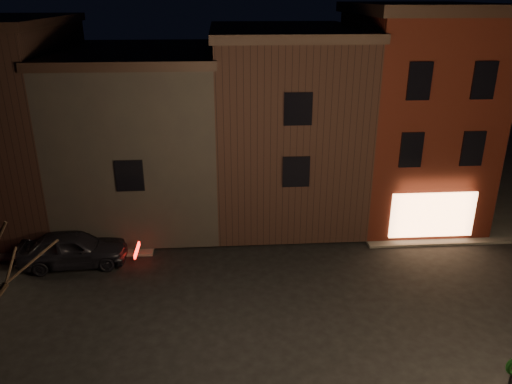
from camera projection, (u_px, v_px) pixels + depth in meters
The scene contains 6 objects.
ground at pixel (274, 318), 18.21m from camera, with size 120.00×120.00×0.00m, color black.
sidewalk_far_right at pixel (507, 148), 38.04m from camera, with size 30.00×30.00×0.12m, color #2D2B28.
corner_building at pixel (411, 112), 25.51m from camera, with size 6.50×8.50×10.50m.
row_building_a at pixel (283, 120), 26.24m from camera, with size 7.30×10.30×9.40m.
row_building_b at pixel (144, 132), 25.95m from camera, with size 7.80×10.30×8.40m.
parked_car_a at pixel (73, 249), 21.55m from camera, with size 1.83×4.55×1.55m, color black.
Camera 1 is at (-1.74, -15.11, 11.04)m, focal length 35.00 mm.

